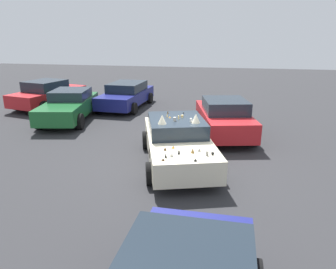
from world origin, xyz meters
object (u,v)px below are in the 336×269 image
object	(u,v)px
parked_sedan_near_left	(69,105)
parked_sedan_row_back_center	(224,117)
art_car_decorated	(177,141)
parked_sedan_row_back_far	(127,95)
parked_sedan_far_left	(48,94)

from	to	relation	value
parked_sedan_near_left	parked_sedan_row_back_center	bearing A→B (deg)	71.50
parked_sedan_row_back_center	art_car_decorated	bearing A→B (deg)	143.33
art_car_decorated	parked_sedan_row_back_far	world-z (taller)	art_car_decorated
art_car_decorated	parked_sedan_row_back_center	xyz separation A→B (m)	(3.04, -1.32, 0.05)
art_car_decorated	parked_sedan_near_left	size ratio (longest dim) A/B	1.01
parked_sedan_row_back_far	parked_sedan_far_left	size ratio (longest dim) A/B	0.99
parked_sedan_row_back_far	parked_sedan_near_left	bearing A→B (deg)	-27.10
parked_sedan_row_back_center	parked_sedan_far_left	bearing A→B (deg)	57.95
parked_sedan_row_back_center	parked_sedan_row_back_far	bearing A→B (deg)	39.85
art_car_decorated	parked_sedan_row_back_center	size ratio (longest dim) A/B	1.09
parked_sedan_row_back_far	parked_sedan_far_left	bearing A→B (deg)	-77.80
parked_sedan_far_left	parked_sedan_near_left	distance (m)	3.43
art_car_decorated	parked_sedan_row_back_far	distance (m)	8.12
parked_sedan_near_left	parked_sedan_row_back_center	xyz separation A→B (m)	(-0.93, -7.07, 0.04)
parked_sedan_far_left	parked_sedan_near_left	xyz separation A→B (m)	(-2.33, -2.51, -0.03)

